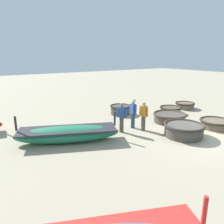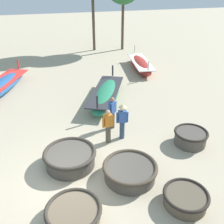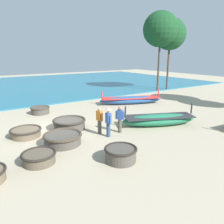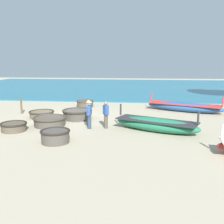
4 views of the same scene
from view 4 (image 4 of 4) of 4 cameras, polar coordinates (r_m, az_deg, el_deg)
The scene contains 14 objects.
ground_plane at distance 18.07m, azimuth -9.86°, elevation -1.36°, with size 80.00×80.00×0.00m, color tan.
sea at distance 38.10m, azimuth 4.74°, elevation 5.43°, with size 28.00×52.00×0.10m, color teal.
coracle_front_left at distance 16.16m, azimuth -13.43°, elevation -1.87°, with size 1.97×1.97×0.57m.
coracle_front_right at distance 17.67m, azimuth -7.58°, elevation -0.40°, with size 2.01×2.01×0.64m.
coracle_beside_post at distance 15.59m, azimuth -20.61°, elevation -2.95°, with size 1.47×1.47×0.48m.
coracle_far_left at distance 18.60m, azimuth -15.06°, elevation -0.41°, with size 1.72×1.72×0.47m.
coracle_nearest at distance 12.85m, azimuth -12.24°, elevation -5.08°, with size 1.43×1.43×0.62m.
coracle_center at distance 22.23m, azimuth -5.87°, elevation 1.87°, with size 1.46×1.46×0.54m.
long_boat_blue_hull at distance 20.86m, azimuth 15.49°, elevation 1.10°, with size 3.43×5.91×1.27m.
long_boat_red_hull at distance 14.72m, azimuth 9.59°, elevation -2.69°, with size 3.11×4.96×1.35m.
fisherman_standing_left at distance 15.05m, azimuth -1.34°, elevation -0.47°, with size 0.44×0.38×1.57m.
fisherman_standing_right at distance 14.97m, azimuth -4.99°, elevation -0.10°, with size 0.53×0.36×1.67m.
fisherman_hauling at distance 15.67m, azimuth -5.13°, elevation -0.04°, with size 0.52×0.29×1.57m.
mooring_post_shoreline at distance 20.38m, azimuth -19.14°, elevation 1.26°, with size 0.14×0.14×1.15m, color brown.
Camera 4 is at (16.94, 4.94, 3.89)m, focal length 42.00 mm.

